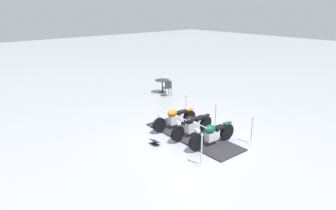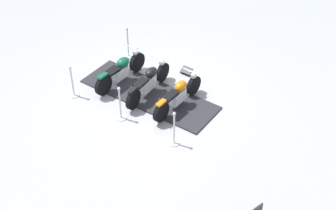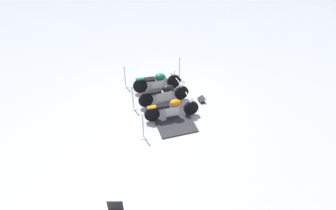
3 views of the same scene
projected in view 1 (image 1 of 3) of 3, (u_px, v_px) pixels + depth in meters
name	position (u px, v px, depth m)	size (l,w,h in m)	color
ground_plane	(192.00, 137.00, 12.20)	(80.00, 80.00, 0.00)	#A8AAB2
display_platform	(192.00, 136.00, 12.19)	(4.35, 1.43, 0.05)	#28282D
motorcycle_copper	(174.00, 118.00, 12.83)	(2.20, 0.61, 0.89)	black
motorcycle_black	(192.00, 125.00, 12.02)	(2.23, 0.60, 0.92)	black
motorcycle_forest	(212.00, 134.00, 11.24)	(2.22, 0.71, 0.94)	black
stanchion_right_rear	(201.00, 154.00, 9.92)	(0.30, 0.30, 1.12)	silver
stanchion_left_rear	(252.00, 134.00, 11.51)	(0.30, 0.30, 1.08)	silver
stanchion_left_front	(186.00, 109.00, 14.24)	(0.30, 0.30, 1.09)	silver
stanchion_left_mid	(215.00, 121.00, 12.88)	(0.32, 0.32, 1.10)	silver
info_placard	(155.00, 143.00, 11.48)	(0.26, 0.42, 0.20)	#333338
cafe_table	(162.00, 83.00, 18.12)	(0.87, 0.87, 0.78)	#2D2D33
cafe_chair_near_table	(168.00, 87.00, 17.42)	(0.51, 0.51, 0.92)	#2D2D33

